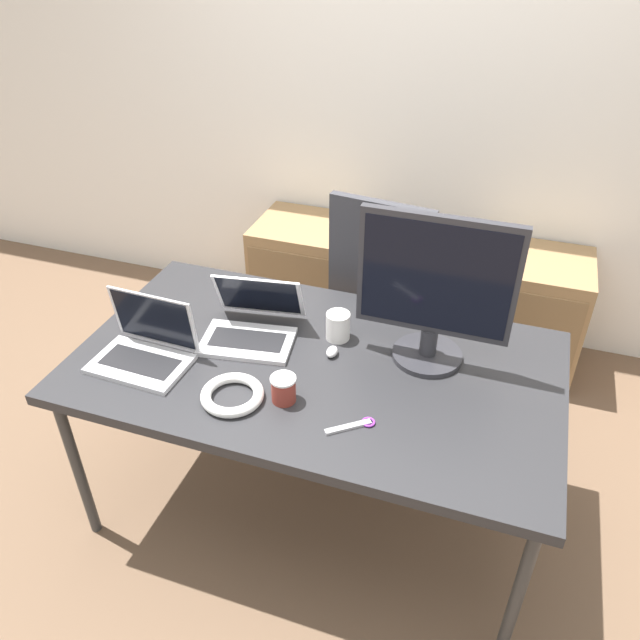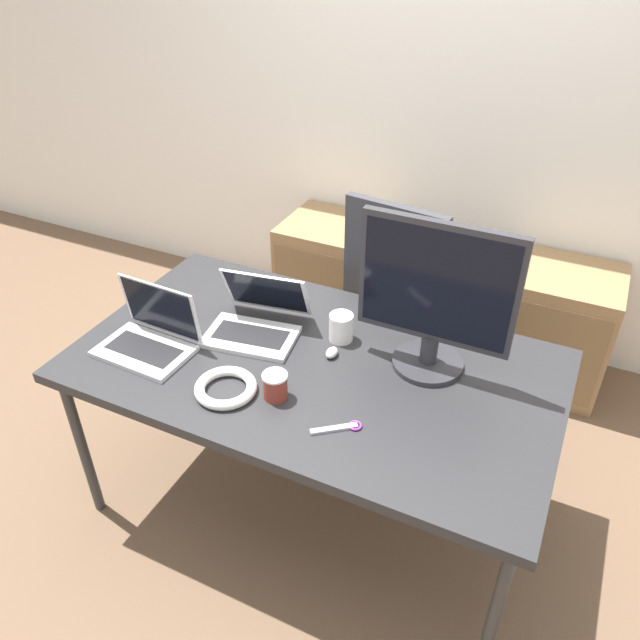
{
  "view_description": "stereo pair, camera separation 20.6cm",
  "coord_description": "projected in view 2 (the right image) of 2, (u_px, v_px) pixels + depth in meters",
  "views": [
    {
      "loc": [
        0.57,
        -1.62,
        2.12
      ],
      "look_at": [
        0.0,
        0.05,
        0.89
      ],
      "focal_mm": 35.0,
      "sensor_mm": 36.0,
      "label": 1
    },
    {
      "loc": [
        0.76,
        -1.54,
        2.12
      ],
      "look_at": [
        0.0,
        0.05,
        0.89
      ],
      "focal_mm": 35.0,
      "sensor_mm": 36.0,
      "label": 2
    }
  ],
  "objects": [
    {
      "name": "laptop_right",
      "position": [
        256.0,
        321.0,
        2.32
      ],
      "size": [
        0.36,
        0.35,
        0.22
      ],
      "color": "silver",
      "rests_on": "desk"
    },
    {
      "name": "mouse",
      "position": [
        332.0,
        353.0,
        2.22
      ],
      "size": [
        0.04,
        0.06,
        0.03
      ],
      "color": "silver",
      "rests_on": "desk"
    },
    {
      "name": "cable_coil",
      "position": [
        226.0,
        388.0,
        2.06
      ],
      "size": [
        0.21,
        0.21,
        0.04
      ],
      "color": "white",
      "rests_on": "desk"
    },
    {
      "name": "cabinet_right",
      "position": [
        551.0,
        327.0,
        3.11
      ],
      "size": [
        0.56,
        0.46,
        0.62
      ],
      "color": "#99754C",
      "rests_on": "ground_plane"
    },
    {
      "name": "coffee_cup_brown",
      "position": [
        275.0,
        386.0,
        2.02
      ],
      "size": [
        0.08,
        0.08,
        0.09
      ],
      "color": "maroon",
      "rests_on": "desk"
    },
    {
      "name": "scissors",
      "position": [
        341.0,
        428.0,
        1.92
      ],
      "size": [
        0.15,
        0.13,
        0.01
      ],
      "color": "#B2B2B7",
      "rests_on": "desk"
    },
    {
      "name": "desk",
      "position": [
        314.0,
        371.0,
        2.22
      ],
      "size": [
        1.7,
        0.96,
        0.74
      ],
      "color": "#28282B",
      "rests_on": "ground_plane"
    },
    {
      "name": "laptop_left",
      "position": [
        150.0,
        336.0,
        2.24
      ],
      "size": [
        0.34,
        0.25,
        0.23
      ],
      "color": "silver",
      "rests_on": "desk"
    },
    {
      "name": "ground_plane",
      "position": [
        315.0,
        500.0,
        2.62
      ],
      "size": [
        14.0,
        14.0,
        0.0
      ],
      "primitive_type": "plane",
      "color": "brown"
    },
    {
      "name": "wall_back",
      "position": [
        451.0,
        94.0,
        3.0
      ],
      "size": [
        10.0,
        0.05,
        2.6
      ],
      "color": "white",
      "rests_on": "ground_plane"
    },
    {
      "name": "monitor",
      "position": [
        435.0,
        298.0,
        2.03
      ],
      "size": [
        0.53,
        0.25,
        0.55
      ],
      "color": "#2D2D33",
      "rests_on": "desk"
    },
    {
      "name": "office_chair",
      "position": [
        406.0,
        327.0,
        2.91
      ],
      "size": [
        0.56,
        0.58,
        1.12
      ],
      "color": "#232326",
      "rests_on": "ground_plane"
    },
    {
      "name": "cabinet_left",
      "position": [
        335.0,
        275.0,
        3.54
      ],
      "size": [
        0.56,
        0.46,
        0.62
      ],
      "color": "#99754C",
      "rests_on": "ground_plane"
    },
    {
      "name": "coffee_cup_white",
      "position": [
        341.0,
        327.0,
        2.28
      ],
      "size": [
        0.09,
        0.09,
        0.11
      ],
      "color": "white",
      "rests_on": "desk"
    }
  ]
}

